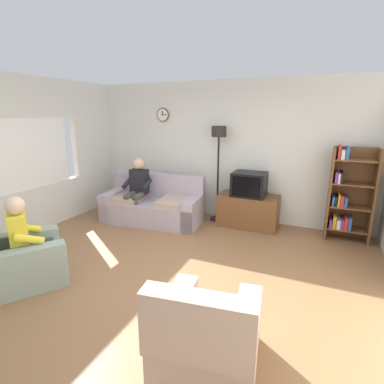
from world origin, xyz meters
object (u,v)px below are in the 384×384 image
at_px(couch, 154,206).
at_px(floor_lamp, 219,147).
at_px(bookshelf, 347,195).
at_px(person_on_couch, 137,187).
at_px(person_in_left_armchair, 28,236).
at_px(tv, 249,184).
at_px(armchair_near_bookshelf, 208,339).
at_px(tv_stand, 248,211).
at_px(armchair_near_window, 23,261).

bearing_deg(couch, floor_lamp, 27.78).
bearing_deg(bookshelf, person_on_couch, -169.64).
bearing_deg(floor_lamp, person_on_couch, -153.61).
relative_size(person_on_couch, person_in_left_armchair, 1.11).
relative_size(tv, armchair_near_bookshelf, 0.61).
relative_size(armchair_near_bookshelf, person_in_left_armchair, 0.88).
relative_size(tv_stand, floor_lamp, 0.59).
distance_m(couch, person_in_left_armchair, 2.53).
distance_m(tv, person_in_left_armchair, 3.62).
height_order(bookshelf, person_on_couch, bookshelf).
relative_size(armchair_near_bookshelf, person_on_couch, 0.79).
xyz_separation_m(couch, armchair_near_bookshelf, (2.24, -2.88, -0.02)).
relative_size(couch, person_in_left_armchair, 1.77).
height_order(armchair_near_window, person_in_left_armchair, person_in_left_armchair).
bearing_deg(tv_stand, bookshelf, 2.54).
bearing_deg(couch, bookshelf, 9.44).
bearing_deg(floor_lamp, armchair_near_window, -114.83).
distance_m(tv_stand, tv, 0.52).
bearing_deg(armchair_near_bookshelf, floor_lamp, 107.84).
height_order(couch, armchair_near_bookshelf, same).
xyz_separation_m(floor_lamp, person_on_couch, (-1.41, -0.70, -0.75)).
bearing_deg(person_in_left_armchair, armchair_near_window, -124.59).
relative_size(tv, bookshelf, 0.38).
distance_m(couch, tv, 1.90).
distance_m(tv, armchair_near_window, 3.74).
relative_size(couch, tv, 3.30).
relative_size(floor_lamp, person_in_left_armchair, 1.65).
relative_size(tv_stand, armchair_near_window, 0.93).
xyz_separation_m(tv_stand, armchair_near_bookshelf, (0.47, -3.37, -0.01)).
xyz_separation_m(tv_stand, person_in_left_armchair, (-2.06, -2.99, 0.31)).
height_order(tv_stand, armchair_near_window, armchair_near_window).
relative_size(tv_stand, armchair_near_bookshelf, 1.12).
xyz_separation_m(armchair_near_window, armchair_near_bookshelf, (2.58, -0.31, 0.00)).
height_order(floor_lamp, armchair_near_window, floor_lamp).
height_order(bookshelf, armchair_near_bookshelf, bookshelf).
bearing_deg(armchair_near_window, person_in_left_armchair, 55.41).
height_order(couch, person_on_couch, person_on_couch).
xyz_separation_m(couch, floor_lamp, (1.12, 0.59, 1.14)).
distance_m(armchair_near_window, person_in_left_armchair, 0.33).
xyz_separation_m(bookshelf, floor_lamp, (-2.27, 0.03, 0.69)).
xyz_separation_m(couch, person_on_couch, (-0.29, -0.11, 0.39)).
relative_size(bookshelf, person_in_left_armchair, 1.41).
xyz_separation_m(tv_stand, tv, (0.00, -0.02, 0.52)).
bearing_deg(bookshelf, armchair_near_bookshelf, -108.59).
bearing_deg(floor_lamp, armchair_near_bookshelf, -72.16).
height_order(tv_stand, bookshelf, bookshelf).
bearing_deg(couch, tv, 14.80).
relative_size(couch, floor_lamp, 1.07).
distance_m(couch, armchair_near_bookshelf, 3.64).
bearing_deg(tv_stand, couch, -164.47).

